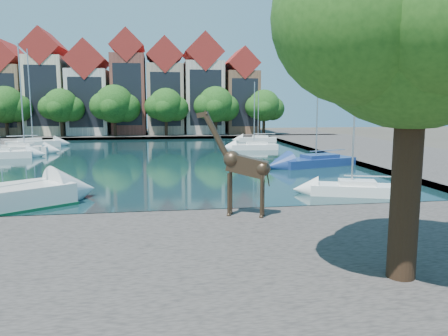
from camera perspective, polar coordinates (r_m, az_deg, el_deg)
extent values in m
plane|color=#38332B|center=(20.80, -10.26, -6.92)|extent=(160.00, 160.00, 0.00)
cube|color=black|center=(44.41, -9.42, 1.24)|extent=(38.00, 50.00, 0.08)
cube|color=#4A4440|center=(14.07, -11.09, -13.38)|extent=(50.00, 14.00, 0.50)
cube|color=#4A4440|center=(76.25, -9.11, 4.31)|extent=(60.00, 16.00, 0.50)
cube|color=#4A4440|center=(50.60, 20.19, 1.93)|extent=(14.00, 52.00, 0.50)
cylinder|color=#332114|center=(13.18, 22.68, -1.79)|extent=(0.80, 0.80, 5.50)
sphere|color=#1F4B15|center=(13.24, 23.87, 18.53)|extent=(6.40, 6.40, 6.40)
sphere|color=#1F4B15|center=(12.01, 17.36, 18.43)|extent=(4.48, 4.48, 4.48)
cube|color=#7F6245|center=(79.68, -26.15, 7.88)|extent=(5.39, 9.00, 11.00)
cube|color=maroon|center=(80.01, -26.46, 12.68)|extent=(5.44, 9.18, 5.44)
cube|color=black|center=(75.42, -27.17, 7.84)|extent=(4.40, 0.05, 8.25)
cube|color=beige|center=(78.12, -21.94, 8.68)|extent=(5.88, 9.00, 12.50)
cube|color=maroon|center=(78.61, -22.25, 14.20)|extent=(5.94, 9.18, 5.94)
cube|color=black|center=(73.76, -22.74, 8.70)|extent=(4.80, 0.05, 9.38)
cube|color=beige|center=(76.90, -17.14, 8.18)|extent=(6.37, 9.00, 10.50)
cube|color=maroon|center=(77.21, -17.35, 13.14)|extent=(6.43, 9.18, 6.43)
cube|color=black|center=(72.47, -17.66, 8.18)|extent=(5.20, 0.05, 7.88)
cube|color=brown|center=(76.24, -12.28, 9.30)|extent=(5.39, 9.00, 13.00)
cube|color=maroon|center=(76.79, -12.46, 15.06)|extent=(5.44, 9.18, 5.44)
cube|color=black|center=(71.77, -12.50, 9.37)|extent=(4.40, 0.05, 9.75)
cube|color=tan|center=(76.09, -7.69, 8.85)|extent=(5.88, 9.00, 11.50)
cube|color=maroon|center=(76.50, -7.80, 14.15)|extent=(5.94, 9.18, 5.94)
cube|color=black|center=(71.61, -7.63, 8.89)|extent=(4.80, 0.05, 8.62)
cube|color=beige|center=(76.48, -2.76, 9.10)|extent=(6.37, 9.00, 12.00)
cube|color=maroon|center=(76.95, -2.80, 14.64)|extent=(6.43, 9.18, 6.43)
cube|color=black|center=(72.03, -2.39, 9.15)|extent=(5.20, 0.05, 9.00)
cube|color=brown|center=(77.41, 2.09, 8.54)|extent=(5.39, 9.00, 10.50)
cube|color=maroon|center=(77.71, 2.11, 13.31)|extent=(5.44, 9.18, 5.44)
cube|color=black|center=(73.01, 2.74, 8.55)|extent=(4.40, 0.05, 7.88)
cylinder|color=#332114|center=(74.21, -26.49, 4.87)|extent=(0.50, 0.50, 3.20)
sphere|color=#163710|center=(74.13, -26.65, 7.40)|extent=(5.60, 5.60, 5.60)
sphere|color=#163710|center=(73.93, -25.30, 7.05)|extent=(4.20, 4.20, 4.20)
cylinder|color=#332114|center=(72.16, -20.41, 5.15)|extent=(0.50, 0.50, 3.20)
sphere|color=#163710|center=(72.09, -20.54, 7.65)|extent=(5.20, 5.20, 5.20)
sphere|color=#163710|center=(72.09, -19.25, 7.30)|extent=(3.90, 3.90, 3.90)
sphere|color=#163710|center=(72.00, -21.71, 7.39)|extent=(3.64, 3.64, 3.64)
cylinder|color=#332114|center=(70.97, -14.05, 5.37)|extent=(0.50, 0.50, 3.20)
sphere|color=#163710|center=(70.89, -14.15, 8.12)|extent=(6.00, 6.00, 6.00)
sphere|color=#163710|center=(71.05, -12.65, 7.68)|extent=(4.50, 4.50, 4.50)
sphere|color=#163710|center=(70.67, -15.51, 7.82)|extent=(4.20, 4.20, 4.20)
cylinder|color=#332114|center=(70.67, -7.55, 5.54)|extent=(0.50, 0.50, 3.20)
sphere|color=#163710|center=(70.59, -7.60, 8.15)|extent=(5.40, 5.40, 5.40)
sphere|color=#163710|center=(70.94, -6.28, 7.74)|extent=(4.05, 4.05, 4.05)
sphere|color=#163710|center=(70.18, -8.82, 7.90)|extent=(3.78, 3.78, 3.78)
cylinder|color=#332114|center=(71.26, -1.08, 5.63)|extent=(0.50, 0.50, 3.20)
sphere|color=#163710|center=(71.19, -1.09, 8.32)|extent=(5.80, 5.80, 5.80)
sphere|color=#163710|center=(71.73, 0.27, 7.85)|extent=(4.35, 4.35, 4.35)
sphere|color=#163710|center=(70.60, -2.34, 8.08)|extent=(4.06, 4.06, 4.06)
cylinder|color=#332114|center=(72.74, 5.21, 5.65)|extent=(0.50, 0.50, 3.20)
sphere|color=#163710|center=(72.67, 5.24, 8.14)|extent=(5.20, 5.20, 5.20)
sphere|color=#163710|center=(73.35, 6.38, 7.72)|extent=(3.90, 3.90, 3.90)
sphere|color=#163710|center=(71.95, 4.20, 7.95)|extent=(3.64, 3.64, 3.64)
cylinder|color=#392A1C|center=(19.33, 0.63, -3.50)|extent=(0.15, 0.15, 1.92)
cylinder|color=#392A1C|center=(19.72, 0.89, -3.26)|extent=(0.15, 0.15, 1.92)
cylinder|color=#392A1C|center=(19.07, 4.93, -3.69)|extent=(0.15, 0.15, 1.92)
cylinder|color=#392A1C|center=(19.46, 5.11, -3.45)|extent=(0.15, 0.15, 1.92)
cube|color=#392A1C|center=(19.15, 3.04, 0.27)|extent=(1.91, 1.16, 1.12)
cylinder|color=#392A1C|center=(19.31, -0.92, 4.07)|extent=(1.24, 0.72, 1.99)
cube|color=#392A1C|center=(19.44, -2.82, 6.97)|extent=(0.56, 0.35, 0.30)
cube|color=white|center=(49.17, -27.16, 1.68)|extent=(6.19, 3.15, 0.90)
cube|color=white|center=(49.14, -27.18, 2.03)|extent=(2.81, 1.91, 0.50)
cube|color=silver|center=(53.02, -24.59, 2.33)|extent=(5.67, 2.65, 1.02)
cube|color=silver|center=(52.99, -24.61, 2.69)|extent=(2.55, 1.66, 0.57)
cylinder|color=#B2B2B7|center=(52.81, -24.97, 8.61)|extent=(0.14, 0.14, 11.06)
cube|color=silver|center=(60.27, -23.68, 3.01)|extent=(6.69, 4.36, 1.02)
cube|color=silver|center=(60.25, -23.70, 3.33)|extent=(3.14, 2.45, 0.57)
cylinder|color=#B2B2B7|center=(60.09, -24.01, 8.66)|extent=(0.14, 0.14, 11.33)
cube|color=white|center=(27.05, 16.30, -2.54)|extent=(5.08, 3.12, 0.80)
cube|color=white|center=(27.01, 16.33, -1.98)|extent=(2.36, 1.78, 0.45)
cylinder|color=#B2B2B7|center=(26.60, 16.74, 7.98)|extent=(0.11, 0.11, 9.44)
cube|color=navy|center=(39.03, 11.90, 0.93)|extent=(7.43, 4.51, 0.90)
cube|color=navy|center=(38.99, 11.91, 1.37)|extent=(3.45, 2.59, 0.50)
cylinder|color=#B2B2B7|center=(38.72, 12.14, 8.89)|extent=(0.12, 0.12, 10.31)
cube|color=white|center=(52.32, 3.94, 2.87)|extent=(5.55, 2.11, 0.80)
cube|color=white|center=(52.30, 3.94, 3.16)|extent=(2.45, 1.43, 0.45)
cylinder|color=#B2B2B7|center=(52.10, 3.98, 7.14)|extent=(0.11, 0.11, 7.35)
cube|color=silver|center=(63.55, 4.46, 3.82)|extent=(5.58, 3.02, 0.81)
cube|color=silver|center=(63.53, 4.46, 4.06)|extent=(2.55, 1.80, 0.45)
cylinder|color=#B2B2B7|center=(63.37, 4.50, 7.00)|extent=(0.11, 0.11, 6.60)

